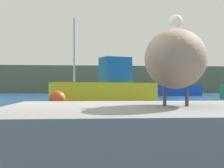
{
  "coord_description": "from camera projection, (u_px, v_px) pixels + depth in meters",
  "views": [
    {
      "loc": [
        0.54,
        -3.74,
        0.86
      ],
      "look_at": [
        2.57,
        16.46,
        1.16
      ],
      "focal_mm": 53.66,
      "sensor_mm": 36.0,
      "label": 1
    }
  ],
  "objects": [
    {
      "name": "pelican",
      "position": [
        176.0,
        59.0,
        2.84
      ],
      "size": [
        0.83,
        1.42,
        0.86
      ],
      "rotation": [
        0.0,
        0.0,
        1.28
      ],
      "color": "gray",
      "rests_on": "pier_dock"
    },
    {
      "name": "fishing_boat_blue",
      "position": [
        171.0,
        88.0,
        43.49
      ],
      "size": [
        7.5,
        2.99,
        5.24
      ],
      "rotation": [
        0.0,
        0.0,
        3.01
      ],
      "color": "blue",
      "rests_on": "ground"
    },
    {
      "name": "pier_dock",
      "position": [
        176.0,
        148.0,
        2.82
      ],
      "size": [
        2.87,
        2.3,
        0.72
      ],
      "primitive_type": "cube",
      "color": "slate",
      "rests_on": "ground"
    },
    {
      "name": "hillside_backdrop",
      "position": [
        76.0,
        80.0,
        79.02
      ],
      "size": [
        140.0,
        13.81,
        5.95
      ],
      "primitive_type": "cube",
      "color": "#5B664C",
      "rests_on": "ground"
    },
    {
      "name": "fishing_boat_yellow",
      "position": [
        107.0,
        87.0,
        22.38
      ],
      "size": [
        7.36,
        4.11,
        5.42
      ],
      "rotation": [
        0.0,
        0.0,
        3.48
      ],
      "color": "yellow",
      "rests_on": "ground"
    },
    {
      "name": "ground_plane",
      "position": [
        29.0,
        168.0,
        3.65
      ],
      "size": [
        260.0,
        260.0,
        0.0
      ],
      "primitive_type": "plane",
      "color": "#194C93"
    },
    {
      "name": "mooring_buoy",
      "position": [
        57.0,
        99.0,
        15.39
      ],
      "size": [
        0.77,
        0.77,
        0.77
      ],
      "primitive_type": "sphere",
      "color": "#E54C19",
      "rests_on": "ground"
    }
  ]
}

